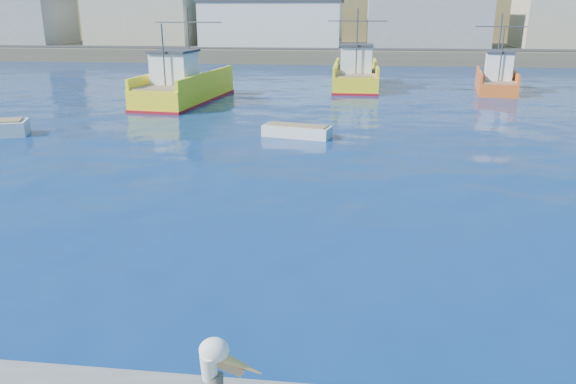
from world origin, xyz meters
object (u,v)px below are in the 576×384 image
Objects in this scene: trawler_yellow_a at (184,87)px; trawler_yellow_b at (356,75)px; boat_orange at (496,79)px; skiff_mid at (297,132)px.

trawler_yellow_b is at bearing 37.83° from trawler_yellow_a.
skiff_mid is (-13.85, -18.47, -0.75)m from boat_orange.
boat_orange is 23.09m from skiff_mid.
boat_orange is at bearing 53.13° from skiff_mid.
trawler_yellow_a is 24.37m from boat_orange.
trawler_yellow_b reaches higher than boat_orange.
boat_orange is 2.10× the size of skiff_mid.
trawler_yellow_a is 3.05× the size of skiff_mid.
trawler_yellow_b is 11.14m from boat_orange.
boat_orange is (11.07, -1.24, -0.00)m from trawler_yellow_b.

